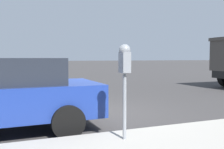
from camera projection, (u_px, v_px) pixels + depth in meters
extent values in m
plane|color=#3D3A3A|center=(84.00, 115.00, 6.94)|extent=(220.00, 220.00, 0.00)
cylinder|color=gray|center=(125.00, 106.00, 4.36)|extent=(0.06, 0.06, 1.12)
cube|color=gray|center=(125.00, 62.00, 4.31)|extent=(0.20, 0.14, 0.34)
sphere|color=gray|center=(125.00, 50.00, 4.29)|extent=(0.19, 0.19, 0.19)
cube|color=#B21919|center=(122.00, 65.00, 4.41)|extent=(0.01, 0.11, 0.12)
cube|color=black|center=(122.00, 58.00, 4.40)|extent=(0.01, 0.10, 0.08)
cylinder|color=black|center=(68.00, 122.00, 4.91)|extent=(0.23, 0.64, 0.64)
cylinder|color=black|center=(51.00, 106.00, 6.57)|extent=(0.23, 0.64, 0.64)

